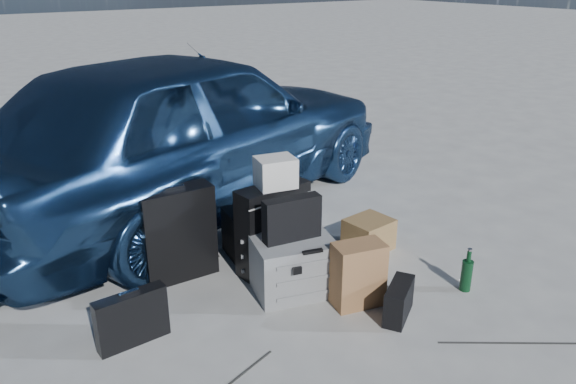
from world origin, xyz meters
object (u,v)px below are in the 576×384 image
Objects in this scene: suitcase_left at (178,234)px; suitcase_right at (273,228)px; car at (188,129)px; briefcase at (132,319)px; green_bottle at (467,270)px; cardboard_box at (369,234)px; pelican_case at (292,264)px; duffel_bag at (272,227)px.

suitcase_right is at bearing -22.96° from suitcase_left.
briefcase is (-1.24, -1.77, -0.60)m from car.
green_bottle is at bearing -21.62° from briefcase.
cardboard_box is at bearing -16.45° from suitcase_right.
pelican_case is 0.78× the size of suitcase_left.
car is at bearing 62.39° from suitcase_left.
pelican_case is at bearing -169.23° from cardboard_box.
suitcase_left is at bearing 150.18° from suitcase_right.
suitcase_right reaches higher than cardboard_box.
car is at bearing 52.34° from briefcase.
briefcase is 2.05m from cardboard_box.
green_bottle is at bearing -19.65° from pelican_case.
suitcase_left reaches higher than green_bottle.
duffel_bag reaches higher than cardboard_box.
suitcase_left is 1.03× the size of suitcase_right.
suitcase_right is at bearing 168.80° from cardboard_box.
pelican_case is 1.25m from green_bottle.
green_bottle is at bearing -80.73° from cardboard_box.
suitcase_left is 0.83m from duffel_bag.
suitcase_left is at bearing -170.05° from duffel_bag.
duffel_bag is at bearing 168.22° from car.
suitcase_right is 0.90× the size of duffel_bag.
duffel_bag is at bearing 85.39° from pelican_case.
cardboard_box is (0.83, -0.16, -0.21)m from suitcase_right.
suitcase_right is (1.22, 0.29, 0.17)m from briefcase.
suitcase_right is 0.87m from cardboard_box.
cardboard_box is (0.65, -0.46, -0.06)m from duffel_bag.
car is 6.44× the size of suitcase_left.
pelican_case is at bearing -104.07° from suitcase_right.
suitcase_right is 1.97× the size of cardboard_box.
duffel_bag reaches higher than green_bottle.
car reaches higher than cardboard_box.
car reaches higher than briefcase.
car is 1.90m from pelican_case.
pelican_case is 1.74× the size of green_bottle.
briefcase is 1.28× the size of cardboard_box.
suitcase_left is (-0.59, 0.62, 0.15)m from pelican_case.
briefcase reaches higher than green_bottle.
pelican_case is at bearing 158.63° from car.
car reaches higher than pelican_case.
duffel_bag is (0.15, -1.19, -0.58)m from car.
pelican_case is 0.81× the size of suitcase_right.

